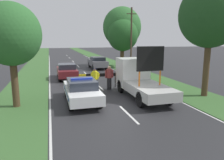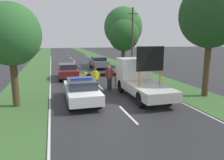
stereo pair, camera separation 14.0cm
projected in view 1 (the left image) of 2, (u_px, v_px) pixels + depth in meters
The scene contains 18 objects.
ground_plane at pixel (119, 106), 12.68m from camera, with size 160.00×160.00×0.00m, color #28282B.
lane_markings at pixel (87, 74), 23.74m from camera, with size 7.87×57.56×0.01m.
grass_verge_left at pixel (36, 67), 30.06m from camera, with size 3.32×120.00×0.03m.
grass_verge_right at pixel (115, 64), 33.09m from camera, with size 3.32×120.00×0.03m.
police_car at pixel (82, 90), 13.28m from camera, with size 1.85×4.88×1.53m.
work_truck at pixel (139, 79), 14.77m from camera, with size 2.06×5.72×3.39m.
road_barrier at pixel (100, 76), 17.10m from camera, with size 3.23×0.08×1.15m.
police_officer at pixel (95, 77), 16.30m from camera, with size 0.60×0.38×1.66m.
pedestrian_civilian at pixel (109, 76), 16.55m from camera, with size 0.65×0.41×1.81m.
traffic_cone_near_police at pixel (79, 86), 16.82m from camera, with size 0.37×0.37×0.52m.
traffic_cone_centre_front at pixel (82, 88), 16.03m from camera, with size 0.38×0.38×0.53m.
queued_car_wagon_maroon at pixel (67, 71), 21.07m from camera, with size 1.77×4.23×1.46m.
queued_car_suv_grey at pixel (98, 62), 28.18m from camera, with size 1.84×4.45×1.51m.
roadside_tree_near_left at pixel (123, 35), 28.27m from camera, with size 3.95×3.95×6.34m.
roadside_tree_near_right at pixel (11, 35), 11.71m from camera, with size 3.25×3.25×5.78m.
roadside_tree_mid_left at pixel (122, 27), 29.77m from camera, with size 5.20×5.20×8.08m.
roadside_tree_mid_right at pixel (211, 15), 13.82m from camera, with size 3.97×3.97×7.40m.
utility_pole at pixel (131, 38), 26.30m from camera, with size 1.20×0.20×7.45m.
Camera 1 is at (-3.74, -11.60, 3.85)m, focal length 35.00 mm.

